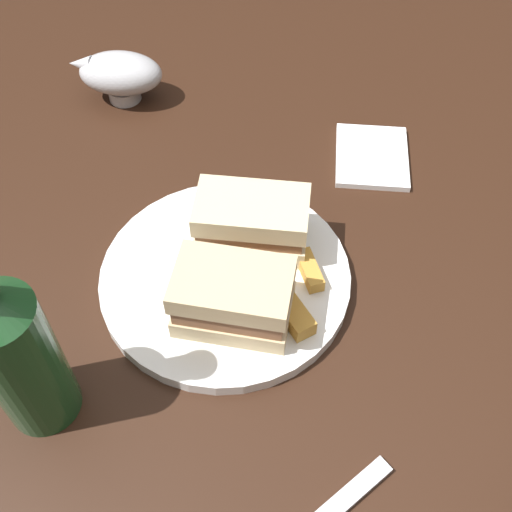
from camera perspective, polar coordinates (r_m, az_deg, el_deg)
The scene contains 11 objects.
ground_plane at distance 1.40m, azimuth 1.44°, elevation -20.05°, with size 6.00×6.00×0.00m, color black.
dining_table at distance 1.04m, azimuth 1.87°, elevation -13.59°, with size 1.28×0.94×0.77m, color black.
plate at distance 0.69m, azimuth -2.76°, elevation -1.93°, with size 0.27×0.27×0.02m, color white.
sandwich_half_left at distance 0.63m, azimuth -2.06°, elevation -3.68°, with size 0.09×0.12×0.07m.
sandwich_half_right at distance 0.69m, azimuth -0.37°, elevation 3.06°, with size 0.08×0.12×0.06m.
potato_wedge_front at distance 0.64m, azimuth 3.43°, elevation -5.31°, with size 0.05×0.02×0.02m, color gold.
potato_wedge_middle at distance 0.68m, azimuth 4.80°, elevation -1.26°, with size 0.05×0.02×0.02m, color gold.
potato_wedge_back at distance 0.66m, azimuth -1.03°, elevation -2.78°, with size 0.05×0.02×0.02m, color #AD702D.
gravy_boat at distance 0.91m, azimuth -12.08°, elevation 15.65°, with size 0.08×0.13×0.07m.
cider_bottle at distance 0.57m, azimuth -20.74°, elevation -7.87°, with size 0.07×0.07×0.27m.
napkin at distance 0.83m, azimuth 10.30°, elevation 8.73°, with size 0.11×0.09×0.01m, color white.
Camera 1 is at (-0.43, 0.02, 1.34)m, focal length 44.81 mm.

